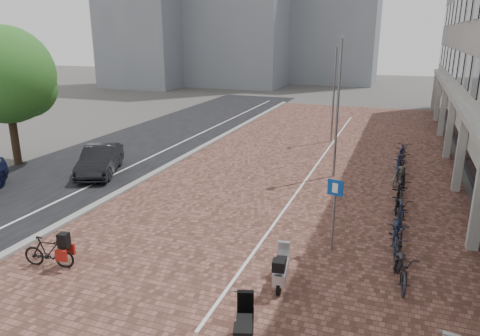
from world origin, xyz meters
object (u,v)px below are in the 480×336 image
object	(u,v)px
car_dark	(100,160)
parking_sign	(334,204)
hero_bike	(49,252)
scooter_front	(281,267)
scooter_mid	(244,330)

from	to	relation	value
car_dark	parking_sign	bearing A→B (deg)	-43.04
car_dark	hero_bike	world-z (taller)	car_dark
car_dark	scooter_front	xyz separation A→B (m)	(11.20, -6.90, -0.17)
scooter_front	parking_sign	xyz separation A→B (m)	(1.02, 2.49, 1.10)
hero_bike	scooter_mid	bearing A→B (deg)	-113.10
hero_bike	parking_sign	world-z (taller)	parking_sign
hero_bike	scooter_mid	xyz separation A→B (m)	(6.80, -1.60, 0.10)
scooter_mid	parking_sign	distance (m)	5.74
scooter_front	parking_sign	world-z (taller)	parking_sign
hero_bike	scooter_mid	world-z (taller)	scooter_mid
car_dark	parking_sign	size ratio (longest dim) A/B	1.76
car_dark	scooter_front	distance (m)	13.16
car_dark	scooter_mid	xyz separation A→B (m)	(11.20, -9.96, -0.10)
scooter_front	hero_bike	bearing A→B (deg)	-175.98
scooter_mid	car_dark	bearing A→B (deg)	121.08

